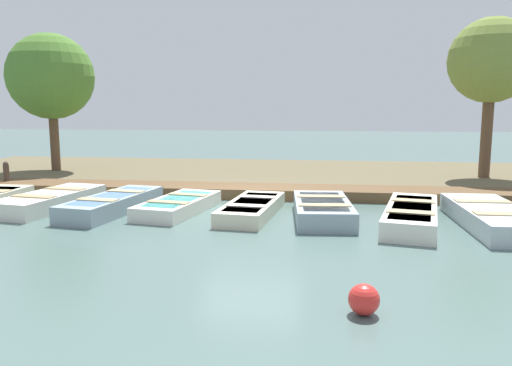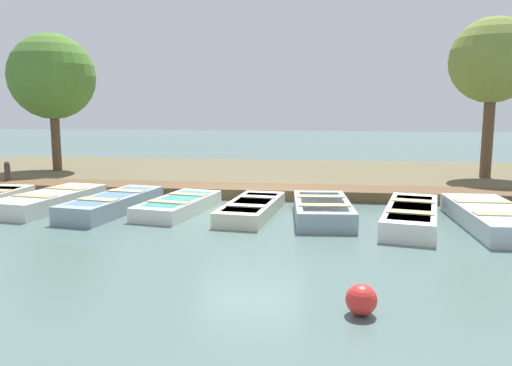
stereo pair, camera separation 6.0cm
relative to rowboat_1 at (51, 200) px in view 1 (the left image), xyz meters
The scene contains 14 objects.
ground_plane 4.76m from the rowboat_1, 100.57° to the left, with size 80.00×80.00×0.00m, color #4C6660.
shore_bank 7.51m from the rowboat_1, 141.47° to the left, with size 8.00×24.00×0.21m.
dock_walkway 5.20m from the rowboat_1, 115.80° to the left, with size 1.31×20.93×0.28m.
rowboat_1 is the anchor object (origin of this frame).
rowboat_2 1.65m from the rowboat_1, 82.91° to the left, with size 3.23×1.44×0.41m.
rowboat_3 3.14m from the rowboat_1, 89.88° to the left, with size 2.81×1.50×0.34m.
rowboat_4 4.86m from the rowboat_1, 88.36° to the left, with size 2.94×1.26×0.34m.
rowboat_5 6.42m from the rowboat_1, 87.65° to the left, with size 2.80×1.38×0.41m.
rowboat_6 8.25m from the rowboat_1, 86.03° to the left, with size 3.45×1.66×0.40m.
rowboat_7 9.83m from the rowboat_1, 86.67° to the left, with size 3.41×1.30×0.42m.
mooring_post_near 3.52m from the rowboat_1, 130.96° to the right, with size 0.16×0.16×0.85m.
buoy 8.70m from the rowboat_1, 52.38° to the left, with size 0.37×0.37×0.37m.
park_tree_far_left 6.84m from the rowboat_1, 152.17° to the right, with size 2.89×2.89×4.88m.
park_tree_left 13.18m from the rowboat_1, 115.36° to the left, with size 2.58×2.58×5.10m.
Camera 1 is at (11.80, 1.68, 2.38)m, focal length 35.00 mm.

